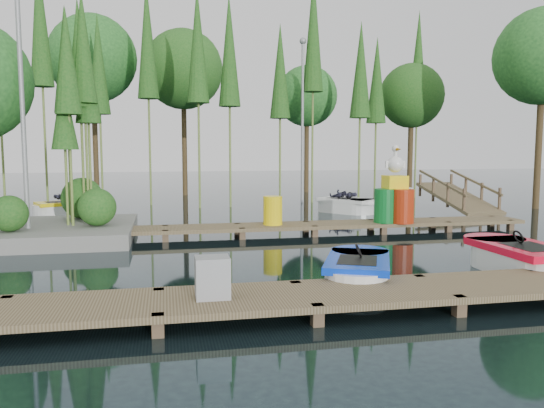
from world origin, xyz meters
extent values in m
plane|color=#19292F|center=(0.00, 0.00, 0.00)|extent=(90.00, 90.00, 0.00)
cube|color=brown|center=(0.00, -4.50, 0.25)|extent=(18.00, 1.50, 0.10)
cube|color=brown|center=(-4.30, -3.87, 0.05)|extent=(0.16, 0.16, 0.50)
cube|color=brown|center=(-2.15, -5.13, 0.05)|extent=(0.16, 0.16, 0.50)
cube|color=brown|center=(-2.15, -3.87, 0.05)|extent=(0.16, 0.16, 0.50)
cube|color=brown|center=(0.00, -5.13, 0.05)|extent=(0.16, 0.16, 0.50)
cube|color=brown|center=(0.00, -3.87, 0.05)|extent=(0.16, 0.16, 0.50)
cube|color=brown|center=(2.15, -5.13, 0.05)|extent=(0.16, 0.16, 0.50)
cube|color=brown|center=(2.15, -3.87, 0.05)|extent=(0.16, 0.16, 0.50)
cube|color=brown|center=(4.30, -3.87, 0.05)|extent=(0.16, 0.16, 0.50)
cube|color=brown|center=(1.00, 2.50, 0.25)|extent=(15.00, 1.20, 0.10)
cube|color=brown|center=(-6.10, 2.98, 0.05)|extent=(0.16, 0.16, 0.50)
cube|color=brown|center=(-4.07, 2.02, 0.05)|extent=(0.16, 0.16, 0.50)
cube|color=brown|center=(-4.07, 2.98, 0.05)|extent=(0.16, 0.16, 0.50)
cube|color=brown|center=(-2.04, 2.02, 0.05)|extent=(0.16, 0.16, 0.50)
cube|color=brown|center=(-2.04, 2.98, 0.05)|extent=(0.16, 0.16, 0.50)
cube|color=brown|center=(-0.01, 2.02, 0.05)|extent=(0.16, 0.16, 0.50)
cube|color=brown|center=(-0.01, 2.98, 0.05)|extent=(0.16, 0.16, 0.50)
cube|color=brown|center=(2.01, 2.02, 0.05)|extent=(0.16, 0.16, 0.50)
cube|color=brown|center=(2.01, 2.98, 0.05)|extent=(0.16, 0.16, 0.50)
cube|color=brown|center=(4.04, 2.02, 0.05)|extent=(0.16, 0.16, 0.50)
cube|color=brown|center=(4.04, 2.98, 0.05)|extent=(0.16, 0.16, 0.50)
cube|color=brown|center=(6.07, 2.02, 0.05)|extent=(0.16, 0.16, 0.50)
cube|color=brown|center=(6.07, 2.98, 0.05)|extent=(0.16, 0.16, 0.50)
cube|color=brown|center=(8.10, 2.02, 0.05)|extent=(0.16, 0.16, 0.50)
cube|color=brown|center=(8.10, 2.98, 0.05)|extent=(0.16, 0.16, 0.50)
cube|color=slate|center=(-6.00, 3.00, 0.18)|extent=(6.20, 4.20, 0.42)
sphere|color=#2A5F1E|center=(-5.80, 2.00, 0.84)|extent=(0.90, 0.90, 0.90)
sphere|color=#2A5F1E|center=(-4.40, 4.20, 0.99)|extent=(1.20, 1.20, 1.20)
sphere|color=#2A5F1E|center=(-3.80, 2.60, 0.89)|extent=(1.00, 1.00, 1.00)
cylinder|color=olive|center=(-4.25, 3.56, 2.97)|extent=(0.07, 0.07, 5.93)
cone|color=#2A5F1E|center=(-4.25, 3.56, 5.04)|extent=(0.70, 0.70, 2.97)
cylinder|color=olive|center=(-4.57, 3.40, 2.83)|extent=(0.07, 0.07, 5.66)
cone|color=#2A5F1E|center=(-4.57, 3.40, 4.81)|extent=(0.70, 0.70, 2.83)
cylinder|color=olive|center=(-4.07, 3.59, 2.61)|extent=(0.07, 0.07, 5.22)
cone|color=#2A5F1E|center=(-4.07, 3.59, 4.44)|extent=(0.70, 0.70, 2.61)
cylinder|color=olive|center=(-4.44, 2.78, 2.76)|extent=(0.07, 0.07, 5.53)
cone|color=#2A5F1E|center=(-4.44, 2.78, 4.70)|extent=(0.70, 0.70, 2.76)
cylinder|color=olive|center=(-4.59, 2.90, 2.01)|extent=(0.07, 0.07, 4.01)
cone|color=#2A5F1E|center=(-4.59, 2.90, 3.41)|extent=(0.70, 0.70, 2.01)
cylinder|color=olive|center=(-4.13, 3.45, 3.05)|extent=(0.07, 0.07, 6.11)
cone|color=#2A5F1E|center=(-4.13, 3.45, 5.19)|extent=(0.70, 0.70, 3.05)
cylinder|color=#45351D|center=(12.74, 6.90, 3.03)|extent=(0.26, 0.26, 6.06)
sphere|color=#2D732A|center=(12.74, 6.90, 6.06)|extent=(3.81, 3.81, 3.81)
cylinder|color=#45351D|center=(9.99, 12.65, 2.51)|extent=(0.26, 0.26, 5.02)
sphere|color=#2A5F1E|center=(9.99, 12.65, 5.02)|extent=(3.16, 3.16, 3.16)
cylinder|color=#45351D|center=(5.74, 16.70, 2.65)|extent=(0.26, 0.26, 5.31)
sphere|color=#2D732A|center=(5.74, 16.70, 5.31)|extent=(3.34, 3.34, 3.34)
cylinder|color=#45351D|center=(-1.00, 16.03, 3.23)|extent=(0.26, 0.26, 6.46)
sphere|color=#2A5F1E|center=(-1.00, 16.03, 6.46)|extent=(4.06, 4.06, 4.06)
cylinder|color=#45351D|center=(-5.41, 16.00, 3.43)|extent=(0.26, 0.26, 6.85)
sphere|color=#2D732A|center=(-5.41, 16.00, 6.85)|extent=(4.31, 4.31, 4.31)
cylinder|color=olive|center=(-8.16, 10.23, 3.74)|extent=(0.09, 0.09, 7.48)
cylinder|color=olive|center=(-6.71, 10.82, 4.83)|extent=(0.09, 0.09, 9.66)
cone|color=#2A5F1E|center=(-6.71, 10.82, 7.54)|extent=(0.90, 0.90, 5.31)
cylinder|color=olive|center=(-4.68, 11.83, 3.85)|extent=(0.09, 0.09, 7.69)
cone|color=#2A5F1E|center=(-4.68, 11.83, 6.00)|extent=(0.90, 0.90, 4.23)
cylinder|color=olive|center=(-2.63, 11.48, 4.49)|extent=(0.09, 0.09, 8.99)
cone|color=#2A5F1E|center=(-2.63, 11.48, 7.01)|extent=(0.90, 0.90, 4.94)
cylinder|color=olive|center=(-0.63, 9.87, 4.22)|extent=(0.09, 0.09, 8.44)
cone|color=#2A5F1E|center=(-0.63, 9.87, 6.58)|extent=(0.90, 0.90, 4.64)
cylinder|color=olive|center=(0.65, 10.00, 4.11)|extent=(0.09, 0.09, 8.22)
cone|color=#2A5F1E|center=(0.65, 10.00, 6.41)|extent=(0.90, 0.90, 4.52)
cylinder|color=olive|center=(2.96, 10.87, 3.70)|extent=(0.09, 0.09, 7.41)
cone|color=#2A5F1E|center=(2.96, 10.87, 5.78)|extent=(0.90, 0.90, 4.07)
cylinder|color=olive|center=(4.49, 11.10, 4.89)|extent=(0.09, 0.09, 9.77)
cone|color=#2A5F1E|center=(4.49, 11.10, 7.62)|extent=(0.90, 0.90, 5.38)
cylinder|color=olive|center=(6.24, 9.83, 3.70)|extent=(0.09, 0.09, 7.40)
cone|color=#2A5F1E|center=(6.24, 9.83, 5.77)|extent=(0.90, 0.90, 4.07)
cylinder|color=olive|center=(7.63, 11.42, 3.57)|extent=(0.09, 0.09, 7.14)
cone|color=#2A5F1E|center=(7.63, 11.42, 5.57)|extent=(0.90, 0.90, 3.93)
cylinder|color=olive|center=(10.17, 12.43, 4.31)|extent=(0.09, 0.09, 8.61)
cone|color=#2A5F1E|center=(10.17, 12.43, 6.72)|extent=(0.90, 0.90, 4.74)
cylinder|color=gray|center=(-5.50, 2.50, 3.50)|extent=(0.12, 0.12, 7.00)
cylinder|color=gray|center=(4.00, 11.00, 3.50)|extent=(0.12, 0.12, 7.00)
sphere|color=gray|center=(4.00, 11.00, 7.10)|extent=(0.30, 0.30, 0.30)
cube|color=brown|center=(9.00, 6.50, 0.55)|extent=(1.50, 3.94, 0.95)
cube|color=brown|center=(8.30, 4.90, 0.59)|extent=(0.08, 0.08, 0.90)
cube|color=brown|center=(8.30, 6.00, 0.70)|extent=(0.08, 0.08, 0.90)
cube|color=brown|center=(8.30, 7.10, 0.81)|extent=(0.08, 0.08, 0.90)
cube|color=brown|center=(8.30, 8.20, 0.92)|extent=(0.08, 0.08, 0.90)
cube|color=brown|center=(8.30, 6.50, 1.15)|extent=(0.06, 3.54, 0.83)
cube|color=brown|center=(9.70, 4.90, 0.59)|extent=(0.08, 0.08, 0.90)
cube|color=brown|center=(9.70, 6.00, 0.70)|extent=(0.08, 0.08, 0.90)
cube|color=brown|center=(9.70, 7.10, 0.81)|extent=(0.08, 0.08, 0.90)
cube|color=brown|center=(9.70, 8.20, 0.92)|extent=(0.08, 0.08, 0.90)
cube|color=brown|center=(9.70, 6.50, 1.15)|extent=(0.06, 3.54, 0.83)
cube|color=white|center=(1.30, -3.22, 0.18)|extent=(1.40, 1.41, 0.49)
cylinder|color=white|center=(1.51, -2.73, 0.18)|extent=(1.40, 1.40, 0.49)
cylinder|color=white|center=(1.09, -3.72, 0.18)|extent=(1.40, 1.40, 0.49)
cube|color=#0835D2|center=(1.30, -3.22, 0.44)|extent=(1.73, 2.13, 0.12)
cylinder|color=#0835D2|center=(1.61, -2.51, 0.44)|extent=(1.43, 1.43, 0.12)
cube|color=black|center=(1.23, -3.39, 0.48)|extent=(0.95, 1.07, 0.05)
torus|color=black|center=(1.35, -3.10, 0.62)|extent=(0.22, 0.28, 0.24)
cube|color=white|center=(4.78, -2.98, 0.20)|extent=(1.24, 1.25, 0.55)
cylinder|color=white|center=(4.77, -2.37, 0.20)|extent=(1.24, 1.24, 0.55)
cube|color=red|center=(4.78, -2.98, 0.50)|extent=(1.29, 2.14, 0.14)
cylinder|color=red|center=(4.76, -2.09, 0.50)|extent=(1.26, 1.26, 0.14)
cube|color=black|center=(4.79, -3.18, 0.55)|extent=(0.77, 1.02, 0.06)
torus|color=black|center=(4.78, -2.83, 0.71)|extent=(0.16, 0.28, 0.27)
cube|color=white|center=(-5.67, 8.41, 0.18)|extent=(1.43, 1.42, 0.49)
cylinder|color=white|center=(-5.18, 8.63, 0.18)|extent=(1.42, 1.42, 0.49)
cylinder|color=white|center=(-6.16, 8.18, 0.18)|extent=(1.42, 1.42, 0.49)
cube|color=yellow|center=(-5.67, 8.41, 0.45)|extent=(2.15, 1.77, 0.12)
cylinder|color=yellow|center=(-4.95, 8.74, 0.45)|extent=(1.45, 1.45, 0.12)
cube|color=black|center=(-5.83, 8.33, 0.49)|extent=(1.08, 0.97, 0.05)
torus|color=black|center=(-5.55, 8.47, 0.62)|extent=(0.28, 0.22, 0.24)
imported|color=#1E1E2D|center=(-5.87, 8.32, 0.70)|extent=(0.47, 0.42, 0.87)
cube|color=white|center=(4.71, 7.12, 0.19)|extent=(1.63, 1.63, 0.53)
cylinder|color=white|center=(5.09, 6.68, 0.19)|extent=(1.62, 1.62, 0.53)
cylinder|color=white|center=(4.33, 7.56, 0.19)|extent=(1.62, 1.62, 0.53)
cube|color=white|center=(4.71, 7.12, 0.48)|extent=(2.19, 2.28, 0.13)
cylinder|color=white|center=(5.26, 6.48, 0.48)|extent=(1.65, 1.65, 0.13)
cube|color=black|center=(4.59, 7.27, 0.52)|extent=(1.16, 1.18, 0.06)
torus|color=black|center=(4.80, 7.01, 0.67)|extent=(0.28, 0.29, 0.25)
imported|color=#1E1E2D|center=(4.56, 7.31, 0.72)|extent=(0.47, 0.48, 0.86)
imported|color=#1E1E2D|center=(5.03, 7.26, 0.66)|extent=(0.36, 0.37, 0.65)
cube|color=gray|center=(-1.38, -4.50, 0.60)|extent=(0.49, 0.41, 0.59)
cylinder|color=yellow|center=(0.93, 2.50, 0.70)|extent=(0.54, 0.54, 0.80)
cylinder|color=#0B6824|center=(4.21, 2.29, 0.79)|extent=(0.65, 0.65, 0.97)
cylinder|color=white|center=(4.85, 2.62, 0.79)|extent=(0.65, 0.65, 0.97)
cylinder|color=#A5260B|center=(4.64, 2.08, 0.79)|extent=(0.65, 0.65, 0.97)
cube|color=yellow|center=(4.53, 2.40, 1.46)|extent=(0.60, 0.60, 0.38)
sphere|color=white|center=(4.53, 2.40, 1.98)|extent=(0.48, 0.48, 0.48)
cylinder|color=white|center=(4.53, 2.40, 2.25)|extent=(0.11, 0.11, 0.32)
sphere|color=white|center=(4.53, 2.40, 2.43)|extent=(0.22, 0.22, 0.22)
cone|color=orange|center=(4.53, 2.18, 2.41)|extent=(0.11, 0.32, 0.11)
cube|color=white|center=(4.53, 2.40, 1.98)|extent=(0.60, 0.06, 0.19)
cylinder|color=gray|center=(4.50, 2.50, 0.59)|extent=(0.10, 0.10, 0.59)
sphere|color=white|center=(4.50, 2.50, 0.99)|extent=(0.20, 0.20, 0.20)
cube|color=gray|center=(4.50, 2.50, 0.99)|extent=(0.49, 0.04, 0.04)
cone|color=orange|center=(4.50, 2.38, 0.99)|extent=(0.04, 0.10, 0.04)
camera|label=1|loc=(-2.02, -11.96, 2.44)|focal=35.00mm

